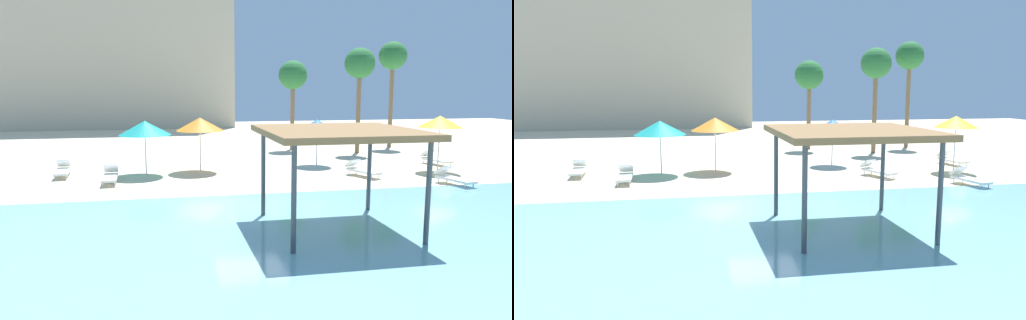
{
  "view_description": "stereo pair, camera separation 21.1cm",
  "coord_description": "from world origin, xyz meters",
  "views": [
    {
      "loc": [
        -2.98,
        -16.21,
        4.18
      ],
      "look_at": [
        0.59,
        2.0,
        1.3
      ],
      "focal_mm": 33.28,
      "sensor_mm": 36.0,
      "label": 1
    },
    {
      "loc": [
        -2.77,
        -16.25,
        4.18
      ],
      "look_at": [
        0.59,
        2.0,
        1.3
      ],
      "focal_mm": 33.28,
      "sensor_mm": 36.0,
      "label": 2
    }
  ],
  "objects": [
    {
      "name": "lounge_chair_0",
      "position": [
        9.16,
        1.78,
        0.33
      ],
      "size": [
        0.97,
        1.98,
        0.74
      ],
      "rotation": [
        0.0,
        0.0,
        -1.37
      ],
      "color": "white",
      "rests_on": "ground"
    },
    {
      "name": "lounge_chair_2",
      "position": [
        -7.68,
        6.97,
        0.33
      ],
      "size": [
        0.75,
        1.94,
        0.74
      ],
      "rotation": [
        0.0,
        0.0,
        -1.49
      ],
      "color": "white",
      "rests_on": "ground"
    },
    {
      "name": "shade_pavilion",
      "position": [
        1.96,
        -3.36,
        2.8
      ],
      "size": [
        4.35,
        4.35,
        2.98
      ],
      "color": "#42474C",
      "rests_on": "ground"
    },
    {
      "name": "beach_umbrella_orange_4",
      "position": [
        -1.22,
        7.13,
        2.35
      ],
      "size": [
        2.35,
        2.35,
        2.68
      ],
      "color": "silver",
      "rests_on": "ground"
    },
    {
      "name": "palm_tree_1",
      "position": [
        5.51,
        14.49,
        4.81
      ],
      "size": [
        1.9,
        1.9,
        5.89
      ],
      "color": "brown",
      "rests_on": "ground"
    },
    {
      "name": "palm_tree_2",
      "position": [
        9.1,
        11.95,
        5.44
      ],
      "size": [
        1.9,
        1.9,
        6.56
      ],
      "color": "brown",
      "rests_on": "ground"
    },
    {
      "name": "lounge_chair_4",
      "position": [
        -5.33,
        5.01,
        0.33
      ],
      "size": [
        0.66,
        1.92,
        0.74
      ],
      "rotation": [
        0.0,
        0.0,
        -1.54
      ],
      "color": "white",
      "rests_on": "ground"
    },
    {
      "name": "lounge_chair_3",
      "position": [
        6.11,
        4.4,
        0.33
      ],
      "size": [
        1.26,
        1.98,
        0.74
      ],
      "rotation": [
        0.0,
        0.0,
        -1.19
      ],
      "color": "white",
      "rests_on": "ground"
    },
    {
      "name": "ground_plane",
      "position": [
        0.0,
        0.0,
        0.0
      ],
      "size": [
        80.0,
        80.0,
        0.0
      ],
      "primitive_type": "plane",
      "color": "beige"
    },
    {
      "name": "hotel_block_0",
      "position": [
        -7.73,
        37.68,
        9.96
      ],
      "size": [
        23.91,
        11.85,
        19.93
      ],
      "primitive_type": "cube",
      "color": "beige",
      "rests_on": "ground"
    },
    {
      "name": "lagoon_water",
      "position": [
        0.0,
        -5.25,
        0.02
      ],
      "size": [
        44.0,
        13.5,
        0.04
      ],
      "primitive_type": "cube",
      "color": "#7AB7C1",
      "rests_on": "ground"
    },
    {
      "name": "beach_umbrella_blue_0",
      "position": [
        5.01,
        7.76,
        2.18
      ],
      "size": [
        1.95,
        1.95,
        2.46
      ],
      "color": "silver",
      "rests_on": "ground"
    },
    {
      "name": "beach_umbrella_yellow_3",
      "position": [
        10.36,
        4.86,
        2.48
      ],
      "size": [
        2.08,
        2.08,
        2.77
      ],
      "color": "silver",
      "rests_on": "ground"
    },
    {
      "name": "lounge_chair_1",
      "position": [
        11.4,
        6.82,
        0.33
      ],
      "size": [
        0.96,
        1.98,
        0.74
      ],
      "rotation": [
        0.0,
        0.0,
        -1.37
      ],
      "color": "white",
      "rests_on": "ground"
    },
    {
      "name": "beach_umbrella_teal_1",
      "position": [
        -3.84,
        6.61,
        2.25
      ],
      "size": [
        2.45,
        2.45,
        2.59
      ],
      "color": "silver",
      "rests_on": "ground"
    },
    {
      "name": "palm_tree_0",
      "position": [
        12.51,
        14.34,
        6.05
      ],
      "size": [
        1.9,
        1.9,
        7.21
      ],
      "color": "brown",
      "rests_on": "ground"
    }
  ]
}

